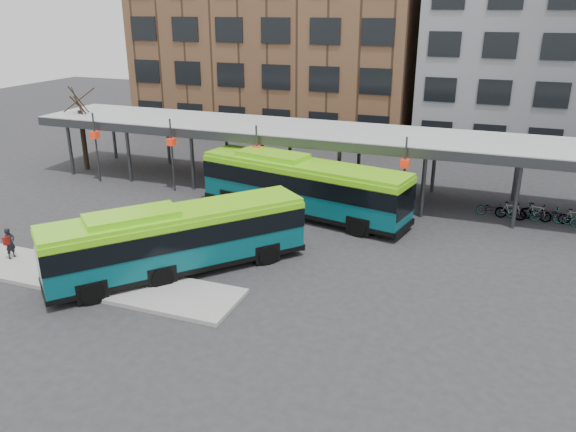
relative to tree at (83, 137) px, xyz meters
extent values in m
plane|color=#28282B|center=(18.00, -12.00, -2.43)|extent=(120.00, 120.00, 0.00)
cube|color=gray|center=(12.50, -15.00, -2.34)|extent=(14.00, 3.00, 0.18)
cube|color=#999B9E|center=(18.00, 1.00, 1.57)|extent=(40.00, 6.00, 0.35)
cube|color=#383A3D|center=(18.00, -2.00, 1.42)|extent=(40.00, 0.15, 0.55)
cylinder|color=#383A3D|center=(0.00, -1.50, -0.53)|extent=(0.24, 0.24, 3.80)
cylinder|color=#383A3D|center=(0.00, 3.50, -0.53)|extent=(0.24, 0.24, 3.80)
cylinder|color=#383A3D|center=(5.00, -1.50, -0.53)|extent=(0.24, 0.24, 3.80)
cylinder|color=#383A3D|center=(5.00, 3.50, -0.53)|extent=(0.24, 0.24, 3.80)
cylinder|color=#383A3D|center=(10.00, -1.50, -0.53)|extent=(0.24, 0.24, 3.80)
cylinder|color=#383A3D|center=(10.00, 3.50, -0.53)|extent=(0.24, 0.24, 3.80)
cylinder|color=#383A3D|center=(15.00, -1.50, -0.53)|extent=(0.24, 0.24, 3.80)
cylinder|color=#383A3D|center=(15.00, 3.50, -0.53)|extent=(0.24, 0.24, 3.80)
cylinder|color=#383A3D|center=(20.00, -1.50, -0.53)|extent=(0.24, 0.24, 3.80)
cylinder|color=#383A3D|center=(20.00, 3.50, -0.53)|extent=(0.24, 0.24, 3.80)
cylinder|color=#383A3D|center=(25.00, -1.50, -0.53)|extent=(0.24, 0.24, 3.80)
cylinder|color=#383A3D|center=(25.00, 3.50, -0.53)|extent=(0.24, 0.24, 3.80)
cylinder|color=#383A3D|center=(30.00, -1.50, -0.53)|extent=(0.24, 0.24, 3.80)
cylinder|color=#383A3D|center=(30.00, 3.50, -0.53)|extent=(0.24, 0.24, 3.80)
cylinder|color=#383A3D|center=(3.00, -2.30, -0.03)|extent=(0.12, 0.12, 4.80)
cube|color=red|center=(3.00, -2.30, 0.87)|extent=(0.45, 0.45, 0.45)
cylinder|color=#383A3D|center=(9.00, -2.30, -0.03)|extent=(0.12, 0.12, 4.80)
cube|color=red|center=(9.00, -2.30, 0.87)|extent=(0.45, 0.45, 0.45)
cylinder|color=#383A3D|center=(15.00, -2.30, -0.03)|extent=(0.12, 0.12, 4.80)
cube|color=red|center=(15.00, -2.30, 0.87)|extent=(0.45, 0.45, 0.45)
cylinder|color=#383A3D|center=(24.00, -2.30, -0.03)|extent=(0.12, 0.12, 4.80)
cube|color=red|center=(24.00, -2.30, 0.87)|extent=(0.45, 0.45, 0.45)
cylinder|color=black|center=(0.00, 0.00, -0.23)|extent=(0.36, 0.36, 4.40)
cylinder|color=black|center=(0.10, 0.00, 2.37)|extent=(0.08, 1.63, 1.59)
cylinder|color=black|center=(0.00, 0.10, 2.37)|extent=(1.63, 0.13, 1.59)
cylinder|color=black|center=(-0.10, -0.01, 2.37)|extent=(0.15, 1.63, 1.59)
cylinder|color=black|center=(0.00, -0.10, 2.37)|extent=(1.63, 0.10, 1.59)
cube|color=brown|center=(8.00, 20.00, 8.57)|extent=(26.00, 14.00, 22.00)
cube|color=#074C54|center=(15.69, -12.77, -0.87)|extent=(9.50, 10.45, 2.44)
cube|color=black|center=(15.69, -12.77, -0.38)|extent=(9.58, 10.53, 0.93)
cube|color=#74D115|center=(15.69, -12.77, 0.44)|extent=(9.43, 10.39, 0.20)
cube|color=#74D115|center=(14.41, -14.24, 0.64)|extent=(3.88, 4.10, 0.34)
cube|color=black|center=(15.69, -12.77, -1.98)|extent=(9.58, 10.53, 0.23)
cylinder|color=black|center=(19.14, -10.59, -1.95)|extent=(0.86, 0.93, 0.98)
cylinder|color=black|center=(17.34, -9.04, -1.95)|extent=(0.86, 0.93, 0.98)
cylinder|color=black|center=(15.82, -14.43, -1.95)|extent=(0.86, 0.93, 0.98)
cylinder|color=black|center=(14.02, -12.87, -1.95)|extent=(0.86, 0.93, 0.98)
cylinder|color=black|center=(13.91, -16.64, -1.95)|extent=(0.86, 0.93, 0.98)
cylinder|color=black|center=(12.11, -15.09, -1.95)|extent=(0.86, 0.93, 0.98)
cube|color=#074C54|center=(18.45, -3.62, -0.76)|extent=(12.81, 5.12, 2.61)
cube|color=black|center=(18.45, -3.62, -0.24)|extent=(12.88, 5.20, 0.99)
cube|color=#74D115|center=(18.45, -3.62, 0.65)|extent=(12.79, 5.02, 0.21)
cube|color=#74D115|center=(16.41, -3.20, 0.86)|extent=(4.48, 2.70, 0.37)
cube|color=black|center=(18.45, -3.62, -1.94)|extent=(12.89, 5.20, 0.25)
cylinder|color=black|center=(22.28, -5.73, -1.91)|extent=(1.09, 0.52, 1.05)
cylinder|color=black|center=(22.81, -3.23, -1.91)|extent=(1.09, 0.52, 1.05)
cylinder|color=black|center=(16.96, -4.61, -1.91)|extent=(1.09, 0.52, 1.05)
cylinder|color=black|center=(17.49, -2.12, -1.91)|extent=(1.09, 0.52, 1.05)
cylinder|color=black|center=(13.89, -3.97, -1.91)|extent=(1.09, 0.52, 1.05)
cylinder|color=black|center=(14.42, -1.48, -1.91)|extent=(1.09, 0.52, 1.05)
imported|color=black|center=(7.57, -14.62, -1.50)|extent=(0.37, 0.56, 1.51)
cube|color=maroon|center=(7.57, -14.80, -1.30)|extent=(0.17, 0.28, 0.40)
imported|color=slate|center=(28.81, 0.05, -2.00)|extent=(1.71, 0.76, 0.87)
imported|color=slate|center=(29.86, -0.11, -1.92)|extent=(1.73, 0.63, 1.02)
imported|color=slate|center=(30.43, 0.34, -1.98)|extent=(1.84, 1.05, 0.91)
imported|color=slate|center=(31.20, 0.14, -1.92)|extent=(1.76, 0.85, 1.02)
imported|color=slate|center=(31.80, 0.11, -1.95)|extent=(1.88, 0.75, 0.97)
imported|color=slate|center=(33.17, 0.05, -1.96)|extent=(1.63, 0.61, 0.95)
imported|color=slate|center=(32.35, 0.12, -2.02)|extent=(1.62, 0.64, 0.84)
camera|label=1|loc=(28.59, -32.85, 9.03)|focal=35.00mm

